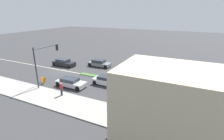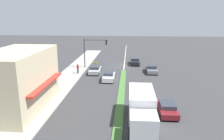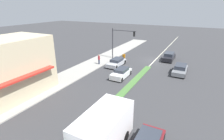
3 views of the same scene
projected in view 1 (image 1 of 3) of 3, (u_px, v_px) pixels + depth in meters
ground_plane at (165, 89)px, 23.85m from camera, size 160.00×160.00×0.00m
sidewalk_right at (153, 126)px, 15.97m from camera, size 4.00×73.00×0.12m
lane_marking_center at (63, 70)px, 31.40m from camera, size 0.16×60.00×0.01m
building_corner_store at (191, 114)px, 12.11m from camera, size 6.18×10.31×6.30m
traffic_signal_main at (43, 59)px, 23.95m from camera, size 4.59×0.34×5.60m
pedestrian at (61, 89)px, 21.51m from camera, size 0.34×0.34×1.69m
warning_aframe_sign at (44, 80)px, 25.88m from camera, size 0.45×0.53×0.84m
delivery_truck at (212, 80)px, 22.93m from camera, size 2.44×7.50×2.87m
suv_grey at (99, 63)px, 33.46m from camera, size 1.81×4.31×1.33m
van_white at (107, 81)px, 25.09m from camera, size 1.74×3.95×1.29m
sedan_silver at (71, 82)px, 24.47m from camera, size 1.79×4.32×1.24m
sedan_maroon at (195, 77)px, 26.45m from camera, size 1.80×3.85×1.16m
sedan_dark at (64, 63)px, 33.72m from camera, size 1.80×4.42×1.38m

